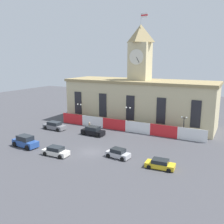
# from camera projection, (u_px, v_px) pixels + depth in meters

# --- Properties ---
(ground_plane) EXTENTS (160.00, 160.00, 0.00)m
(ground_plane) POSITION_uv_depth(u_px,v_px,m) (91.00, 152.00, 42.43)
(ground_plane) COLOR #424247
(civic_building) EXTENTS (35.89, 11.22, 25.69)m
(civic_building) POSITION_uv_depth(u_px,v_px,m) (139.00, 99.00, 60.07)
(civic_building) COLOR beige
(civic_building) RESTS_ON ground
(banner_fence) EXTENTS (33.80, 0.12, 2.47)m
(banner_fence) POSITION_uv_depth(u_px,v_px,m) (125.00, 126.00, 54.30)
(banner_fence) COLOR red
(banner_fence) RESTS_ON ground
(street_lamp_left) EXTENTS (1.26, 0.36, 5.02)m
(street_lamp_left) POSITION_uv_depth(u_px,v_px,m) (79.00, 109.00, 60.05)
(street_lamp_left) COLOR black
(street_lamp_left) RESTS_ON ground
(street_lamp_far_right) EXTENTS (1.26, 0.36, 5.37)m
(street_lamp_far_right) POSITION_uv_depth(u_px,v_px,m) (128.00, 114.00, 54.21)
(street_lamp_far_right) COLOR black
(street_lamp_far_right) RESTS_ON ground
(street_lamp_far_left) EXTENTS (1.26, 0.36, 4.57)m
(street_lamp_far_left) POSITION_uv_depth(u_px,v_px,m) (184.00, 122.00, 48.89)
(street_lamp_far_left) COLOR black
(street_lamp_far_left) RESTS_ON ground
(car_gray_pickup) EXTENTS (5.38, 2.53, 1.75)m
(car_gray_pickup) POSITION_uv_depth(u_px,v_px,m) (54.00, 126.00, 55.99)
(car_gray_pickup) COLOR slate
(car_gray_pickup) RESTS_ON ground
(car_black_suv) EXTENTS (4.98, 2.53, 1.80)m
(car_black_suv) POSITION_uv_depth(u_px,v_px,m) (93.00, 131.00, 51.85)
(car_black_suv) COLOR black
(car_black_suv) RESTS_ON ground
(car_white_taxi) EXTENTS (4.55, 2.23, 1.50)m
(car_white_taxi) POSITION_uv_depth(u_px,v_px,m) (56.00, 151.00, 40.85)
(car_white_taxi) COLOR white
(car_white_taxi) RESTS_ON ground
(car_yellow_coupe) EXTENTS (4.31, 2.34, 1.35)m
(car_yellow_coupe) POSITION_uv_depth(u_px,v_px,m) (160.00, 164.00, 36.03)
(car_yellow_coupe) COLOR yellow
(car_yellow_coupe) RESTS_ON ground
(car_silver_hatch) EXTENTS (4.07, 2.37, 1.50)m
(car_silver_hatch) POSITION_uv_depth(u_px,v_px,m) (118.00, 153.00, 39.93)
(car_silver_hatch) COLOR #B7B7BC
(car_silver_hatch) RESTS_ON ground
(car_blue_van) EXTENTS (5.28, 2.80, 2.10)m
(car_blue_van) POSITION_uv_depth(u_px,v_px,m) (25.00, 142.00, 44.79)
(car_blue_van) COLOR #284C99
(car_blue_van) RESTS_ON ground
(pedestrian) EXTENTS (0.42, 0.46, 1.88)m
(pedestrian) POSITION_uv_depth(u_px,v_px,m) (89.00, 126.00, 55.19)
(pedestrian) COLOR olive
(pedestrian) RESTS_ON ground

